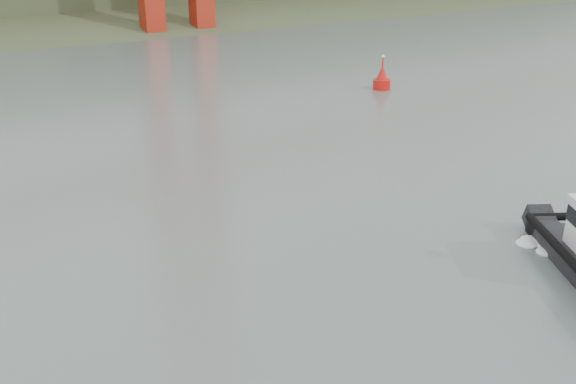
% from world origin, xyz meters
% --- Properties ---
extents(ground, '(400.00, 400.00, 0.00)m').
position_xyz_m(ground, '(0.00, 0.00, 0.00)').
color(ground, '#52625C').
rests_on(ground, ground).
extents(nav_buoy, '(1.70, 1.70, 3.54)m').
position_xyz_m(nav_buoy, '(24.08, 30.15, 0.93)').
color(nav_buoy, red).
rests_on(nav_buoy, ground).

